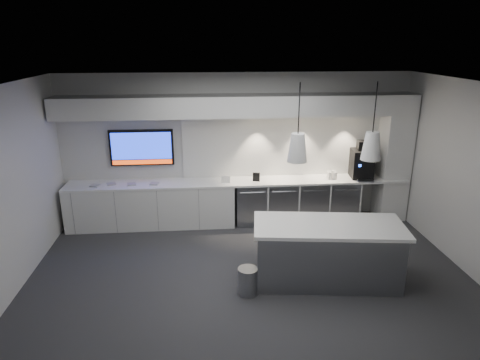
{
  "coord_description": "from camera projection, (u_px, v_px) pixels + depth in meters",
  "views": [
    {
      "loc": [
        -0.68,
        -5.94,
        3.59
      ],
      "look_at": [
        -0.06,
        1.1,
        1.27
      ],
      "focal_mm": 32.0,
      "sensor_mm": 36.0,
      "label": 1
    }
  ],
  "objects": [
    {
      "name": "wall_tv",
      "position": [
        142.0,
        148.0,
        8.47
      ],
      "size": [
        1.25,
        0.07,
        0.72
      ],
      "color": "black",
      "rests_on": "wall_back"
    },
    {
      "name": "sign_black",
      "position": [
        256.0,
        177.0,
        8.52
      ],
      "size": [
        0.14,
        0.05,
        0.18
      ],
      "primitive_type": "cube",
      "rotation": [
        0.0,
        0.0,
        -0.25
      ],
      "color": "black",
      "rests_on": "back_counter"
    },
    {
      "name": "island",
      "position": [
        327.0,
        253.0,
        6.56
      ],
      "size": [
        2.35,
        1.24,
        0.95
      ],
      "rotation": [
        0.0,
        0.0,
        -0.13
      ],
      "color": "gray",
      "rests_on": "floor"
    },
    {
      "name": "floor",
      "position": [
        250.0,
        277.0,
        6.79
      ],
      "size": [
        7.0,
        7.0,
        0.0
      ],
      "primitive_type": "plane",
      "color": "#2F2F31",
      "rests_on": "ground"
    },
    {
      "name": "fridge_unit_b",
      "position": [
        281.0,
        202.0,
        8.79
      ],
      "size": [
        0.6,
        0.61,
        0.85
      ],
      "primitive_type": "cube",
      "color": "gray",
      "rests_on": "floor"
    },
    {
      "name": "sign_white",
      "position": [
        226.0,
        179.0,
        8.44
      ],
      "size": [
        0.18,
        0.05,
        0.14
      ],
      "primitive_type": "cube",
      "rotation": [
        0.0,
        0.0,
        -0.17
      ],
      "color": "white",
      "rests_on": "back_counter"
    },
    {
      "name": "coffee_machine",
      "position": [
        362.0,
        162.0,
        8.71
      ],
      "size": [
        0.47,
        0.63,
        0.76
      ],
      "rotation": [
        0.0,
        0.0,
        -0.12
      ],
      "color": "black",
      "rests_on": "back_counter"
    },
    {
      "name": "fridge_unit_c",
      "position": [
        311.0,
        201.0,
        8.85
      ],
      "size": [
        0.6,
        0.61,
        0.85
      ],
      "primitive_type": "cube",
      "color": "gray",
      "rests_on": "floor"
    },
    {
      "name": "soffit",
      "position": [
        238.0,
        106.0,
        8.13
      ],
      "size": [
        6.9,
        0.6,
        0.4
      ],
      "primitive_type": "cube",
      "color": "white",
      "rests_on": "wall_back"
    },
    {
      "name": "wall_front",
      "position": [
        281.0,
        277.0,
        3.96
      ],
      "size": [
        7.0,
        0.0,
        7.0
      ],
      "primitive_type": "plane",
      "rotation": [
        -1.57,
        0.0,
        0.0
      ],
      "color": "silver",
      "rests_on": "floor"
    },
    {
      "name": "ceiling",
      "position": [
        251.0,
        85.0,
        5.86
      ],
      "size": [
        7.0,
        7.0,
        0.0
      ],
      "primitive_type": "plane",
      "rotation": [
        3.14,
        0.0,
        0.0
      ],
      "color": "black",
      "rests_on": "wall_back"
    },
    {
      "name": "pendant_right",
      "position": [
        371.0,
        146.0,
        6.08
      ],
      "size": [
        0.28,
        0.28,
        1.1
      ],
      "color": "white",
      "rests_on": "ceiling"
    },
    {
      "name": "column",
      "position": [
        394.0,
        158.0,
        8.74
      ],
      "size": [
        0.55,
        0.55,
        2.6
      ],
      "primitive_type": "cube",
      "color": "white",
      "rests_on": "floor"
    },
    {
      "name": "left_base_cabinets",
      "position": [
        152.0,
        205.0,
        8.57
      ],
      "size": [
        3.3,
        0.63,
        0.86
      ],
      "primitive_type": "cube",
      "color": "white",
      "rests_on": "floor"
    },
    {
      "name": "wall_right",
      "position": [
        475.0,
        182.0,
        6.62
      ],
      "size": [
        0.0,
        7.0,
        7.0
      ],
      "primitive_type": "plane",
      "rotation": [
        1.57,
        0.0,
        -1.57
      ],
      "color": "silver",
      "rests_on": "floor"
    },
    {
      "name": "fridge_unit_a",
      "position": [
        251.0,
        202.0,
        8.74
      ],
      "size": [
        0.6,
        0.61,
        0.85
      ],
      "primitive_type": "cube",
      "color": "gray",
      "rests_on": "floor"
    },
    {
      "name": "tray_a",
      "position": [
        95.0,
        186.0,
        8.25
      ],
      "size": [
        0.19,
        0.19,
        0.02
      ],
      "primitive_type": "cube",
      "rotation": [
        0.0,
        0.0,
        -0.24
      ],
      "color": "#A5A5A5",
      "rests_on": "back_counter"
    },
    {
      "name": "back_counter",
      "position": [
        238.0,
        182.0,
        8.58
      ],
      "size": [
        6.8,
        0.65,
        0.04
      ],
      "primitive_type": "cube",
      "color": "white",
      "rests_on": "left_base_cabinets"
    },
    {
      "name": "fridge_unit_d",
      "position": [
        341.0,
        200.0,
        8.9
      ],
      "size": [
        0.6,
        0.61,
        0.85
      ],
      "primitive_type": "cube",
      "color": "gray",
      "rests_on": "floor"
    },
    {
      "name": "pendant_left",
      "position": [
        297.0,
        147.0,
        5.99
      ],
      "size": [
        0.28,
        0.28,
        1.1
      ],
      "color": "white",
      "rests_on": "ceiling"
    },
    {
      "name": "wall_left",
      "position": [
        5.0,
        195.0,
        6.03
      ],
      "size": [
        0.0,
        7.0,
        7.0
      ],
      "primitive_type": "plane",
      "rotation": [
        1.57,
        0.0,
        1.57
      ],
      "color": "silver",
      "rests_on": "floor"
    },
    {
      "name": "wall_back",
      "position": [
        237.0,
        148.0,
        8.69
      ],
      "size": [
        7.0,
        0.0,
        7.0
      ],
      "primitive_type": "plane",
      "rotation": [
        1.57,
        0.0,
        0.0
      ],
      "color": "silver",
      "rests_on": "floor"
    },
    {
      "name": "tray_d",
      "position": [
        154.0,
        184.0,
        8.36
      ],
      "size": [
        0.18,
        0.18,
        0.02
      ],
      "primitive_type": "cube",
      "rotation": [
        0.0,
        0.0,
        -0.13
      ],
      "color": "#A5A5A5",
      "rests_on": "back_counter"
    },
    {
      "name": "tray_c",
      "position": [
        132.0,
        184.0,
        8.34
      ],
      "size": [
        0.19,
        0.19,
        0.02
      ],
      "primitive_type": "cube",
      "rotation": [
        0.0,
        0.0,
        0.22
      ],
      "color": "#A5A5A5",
      "rests_on": "back_counter"
    },
    {
      "name": "backsplash",
      "position": [
        295.0,
        144.0,
        8.76
      ],
      "size": [
        4.6,
        0.03,
        1.3
      ],
      "primitive_type": "cube",
      "color": "white",
      "rests_on": "wall_back"
    },
    {
      "name": "cup_cluster",
      "position": [
        332.0,
        175.0,
        8.69
      ],
      "size": [
        0.18,
        0.18,
        0.15
      ],
      "primitive_type": null,
      "color": "silver",
      "rests_on": "back_counter"
    },
    {
      "name": "bin",
      "position": [
        248.0,
        281.0,
        6.3
      ],
      "size": [
        0.38,
        0.38,
        0.41
      ],
      "primitive_type": "cylinder",
      "rotation": [
        0.0,
        0.0,
        -0.4
      ],
      "color": "gray",
      "rests_on": "floor"
    },
    {
      "name": "tray_b",
      "position": [
        111.0,
        184.0,
        8.35
      ],
      "size": [
        0.2,
        0.2,
        0.02
      ],
      "primitive_type": "cube",
      "rotation": [
        0.0,
        0.0,
        0.34
      ],
      "color": "#A5A5A5",
      "rests_on": "back_counter"
    }
  ]
}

